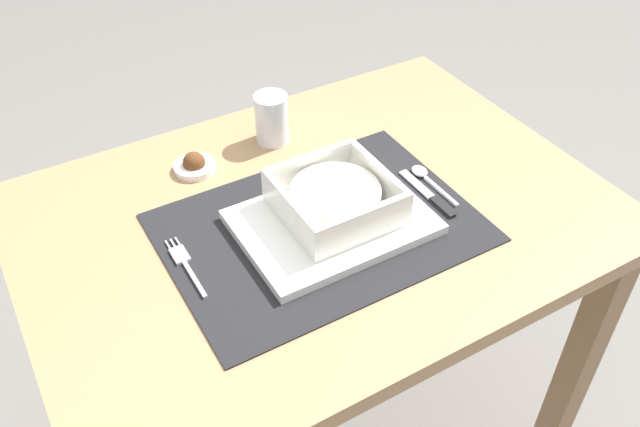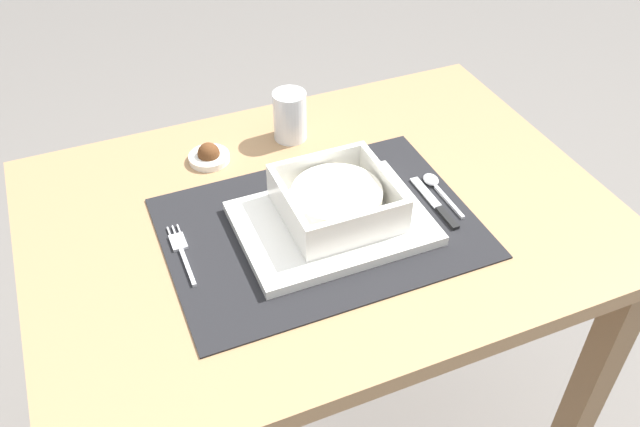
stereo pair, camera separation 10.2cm
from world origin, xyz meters
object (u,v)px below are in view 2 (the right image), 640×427
(dining_table, at_px, (320,262))
(porridge_bowl, at_px, (337,201))
(spoon, at_px, (435,184))
(drinking_glass, at_px, (290,117))
(fork, at_px, (181,249))
(condiment_saucer, at_px, (209,156))
(butter_knife, at_px, (437,206))

(dining_table, height_order, porridge_bowl, porridge_bowl)
(spoon, height_order, drinking_glass, drinking_glass)
(fork, relative_size, drinking_glass, 1.48)
(drinking_glass, height_order, condiment_saucer, drinking_glass)
(spoon, distance_m, condiment_saucer, 0.39)
(spoon, bearing_deg, butter_knife, -116.44)
(butter_knife, distance_m, drinking_glass, 0.32)
(porridge_bowl, bearing_deg, spoon, 4.80)
(porridge_bowl, distance_m, butter_knife, 0.17)
(porridge_bowl, distance_m, fork, 0.24)
(fork, distance_m, drinking_glass, 0.34)
(fork, xyz_separation_m, spoon, (0.42, -0.01, 0.00))
(butter_knife, bearing_deg, drinking_glass, 118.20)
(drinking_glass, bearing_deg, dining_table, -97.86)
(porridge_bowl, relative_size, spoon, 1.42)
(drinking_glass, bearing_deg, spoon, -54.15)
(porridge_bowl, xyz_separation_m, condiment_saucer, (-0.14, 0.23, -0.03))
(dining_table, relative_size, condiment_saucer, 12.99)
(fork, height_order, condiment_saucer, condiment_saucer)
(butter_knife, relative_size, condiment_saucer, 1.92)
(porridge_bowl, bearing_deg, dining_table, 108.20)
(butter_knife, bearing_deg, fork, 172.52)
(spoon, bearing_deg, fork, 178.07)
(dining_table, bearing_deg, spoon, -5.95)
(butter_knife, bearing_deg, porridge_bowl, 169.70)
(fork, relative_size, spoon, 1.15)
(porridge_bowl, xyz_separation_m, drinking_glass, (0.02, 0.25, -0.00))
(porridge_bowl, distance_m, condiment_saucer, 0.27)
(fork, xyz_separation_m, condiment_saucer, (0.10, 0.21, 0.00))
(spoon, bearing_deg, porridge_bowl, -175.56)
(porridge_bowl, xyz_separation_m, butter_knife, (0.16, -0.03, -0.04))
(drinking_glass, relative_size, condiment_saucer, 1.29)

